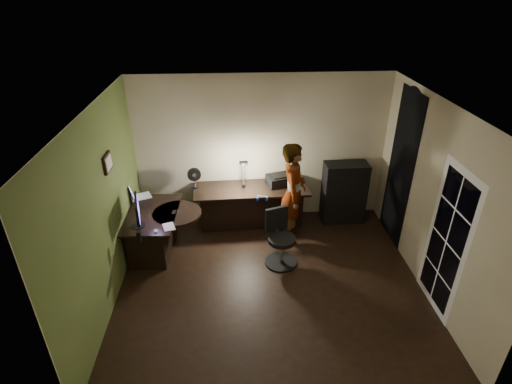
{
  "coord_description": "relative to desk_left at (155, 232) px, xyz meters",
  "views": [
    {
      "loc": [
        -0.5,
        -4.63,
        4.1
      ],
      "look_at": [
        -0.15,
        1.05,
        1.0
      ],
      "focal_mm": 28.0,
      "sensor_mm": 36.0,
      "label": 1
    }
  ],
  "objects": [
    {
      "name": "notepad",
      "position": [
        0.32,
        -0.41,
        0.37
      ],
      "size": [
        0.23,
        0.27,
        0.01
      ],
      "primitive_type": "cube",
      "rotation": [
        0.0,
        0.0,
        0.32
      ],
      "color": "silver",
      "rests_on": "desk_left"
    },
    {
      "name": "wall_front",
      "position": [
        1.83,
        -2.93,
        0.98
      ],
      "size": [
        4.5,
        0.01,
        2.7
      ],
      "primitive_type": "cube",
      "color": "#BCAF8D",
      "rests_on": "floor"
    },
    {
      "name": "desk_right",
      "position": [
        1.63,
        0.71,
        0.01
      ],
      "size": [
        2.06,
        0.78,
        0.76
      ],
      "primitive_type": "cube",
      "rotation": [
        0.0,
        0.0,
        0.04
      ],
      "color": "black",
      "rests_on": "floor"
    },
    {
      "name": "green_wall_overlay",
      "position": [
        -0.41,
        -0.92,
        0.98
      ],
      "size": [
        0.0,
        4.0,
        2.7
      ],
      "primitive_type": "cube",
      "color": "#52642C",
      "rests_on": "floor"
    },
    {
      "name": "desk_left",
      "position": [
        0.0,
        0.0,
        0.0
      ],
      "size": [
        0.84,
        1.31,
        0.74
      ],
      "primitive_type": "cube",
      "rotation": [
        0.0,
        0.0,
        -0.04
      ],
      "color": "black",
      "rests_on": "floor"
    },
    {
      "name": "laptop",
      "position": [
        -0.24,
        0.39,
        0.57
      ],
      "size": [
        0.44,
        0.43,
        0.24
      ],
      "primitive_type": "cube",
      "rotation": [
        0.0,
        0.0,
        0.42
      ],
      "color": "silver",
      "rests_on": "laptop_stand"
    },
    {
      "name": "monitor",
      "position": [
        -0.15,
        -0.36,
        0.53
      ],
      "size": [
        0.22,
        0.53,
        0.34
      ],
      "primitive_type": "cube",
      "rotation": [
        0.0,
        0.0,
        0.23
      ],
      "color": "black",
      "rests_on": "desk_left"
    },
    {
      "name": "phone",
      "position": [
        0.34,
        0.02,
        0.37
      ],
      "size": [
        0.07,
        0.12,
        0.01
      ],
      "primitive_type": "cube",
      "rotation": [
        0.0,
        0.0,
        -0.12
      ],
      "color": "black",
      "rests_on": "desk_left"
    },
    {
      "name": "laptop_stand",
      "position": [
        -0.28,
        0.39,
        0.41
      ],
      "size": [
        0.25,
        0.21,
        0.1
      ],
      "primitive_type": "cube",
      "rotation": [
        0.0,
        0.0,
        0.09
      ],
      "color": "silver",
      "rests_on": "desk_left"
    },
    {
      "name": "framed_picture",
      "position": [
        -0.39,
        -0.47,
        1.48
      ],
      "size": [
        0.04,
        0.3,
        0.25
      ],
      "primitive_type": "cube",
      "color": "black",
      "rests_on": "wall_left"
    },
    {
      "name": "wall_back",
      "position": [
        1.83,
        1.08,
        0.98
      ],
      "size": [
        4.5,
        0.01,
        2.7
      ],
      "primitive_type": "cube",
      "color": "#BCAF8D",
      "rests_on": "floor"
    },
    {
      "name": "person",
      "position": [
        2.31,
        0.22,
        0.53
      ],
      "size": [
        0.54,
        0.71,
        1.79
      ],
      "primitive_type": "imported",
      "rotation": [
        0.0,
        0.0,
        1.38
      ],
      "color": "#D8A88C",
      "rests_on": "floor"
    },
    {
      "name": "pen",
      "position": [
        -0.08,
        0.0,
        0.37
      ],
      "size": [
        0.02,
        0.13,
        0.01
      ],
      "primitive_type": "cube",
      "rotation": [
        0.0,
        0.0,
        -0.06
      ],
      "color": "black",
      "rests_on": "desk_left"
    },
    {
      "name": "floor",
      "position": [
        1.83,
        -0.92,
        -0.37
      ],
      "size": [
        4.5,
        4.0,
        0.01
      ],
      "primitive_type": "cube",
      "color": "black",
      "rests_on": "ground"
    },
    {
      "name": "wall_left",
      "position": [
        -0.42,
        -0.92,
        0.98
      ],
      "size": [
        0.01,
        4.0,
        2.7
      ],
      "primitive_type": "cube",
      "color": "#BCAF8D",
      "rests_on": "floor"
    },
    {
      "name": "speaker",
      "position": [
        -0.05,
        -0.77,
        0.45
      ],
      "size": [
        0.08,
        0.08,
        0.17
      ],
      "primitive_type": "cylinder",
      "rotation": [
        0.0,
        0.0,
        0.16
      ],
      "color": "black",
      "rests_on": "desk_left"
    },
    {
      "name": "desk_fan",
      "position": [
        0.63,
        0.8,
        0.59
      ],
      "size": [
        0.26,
        0.16,
        0.37
      ],
      "primitive_type": "cube",
      "rotation": [
        0.0,
        0.0,
        0.14
      ],
      "color": "black",
      "rests_on": "desk_right"
    },
    {
      "name": "mouse",
      "position": [
        0.14,
        -0.53,
        0.38
      ],
      "size": [
        0.08,
        0.1,
        0.03
      ],
      "primitive_type": "ellipsoid",
      "rotation": [
        0.0,
        0.0,
        0.2
      ],
      "color": "silver",
      "rests_on": "desk_left"
    },
    {
      "name": "desk_lamp",
      "position": [
        1.5,
        0.74,
        0.71
      ],
      "size": [
        0.17,
        0.29,
        0.62
      ],
      "primitive_type": "cube",
      "rotation": [
        0.0,
        0.0,
        0.05
      ],
      "color": "black",
      "rests_on": "desk_right"
    },
    {
      "name": "ceiling",
      "position": [
        1.83,
        -0.92,
        2.34
      ],
      "size": [
        4.5,
        4.0,
        0.01
      ],
      "primitive_type": "cube",
      "color": "silver",
      "rests_on": "floor"
    },
    {
      "name": "headphones",
      "position": [
        1.79,
        0.24,
        0.45
      ],
      "size": [
        0.21,
        0.16,
        0.09
      ],
      "primitive_type": "cube",
      "rotation": [
        0.0,
        0.0,
        -0.42
      ],
      "color": "#173FA1",
      "rests_on": "desk_right"
    },
    {
      "name": "printer",
      "position": [
        2.14,
        0.81,
        0.5
      ],
      "size": [
        0.5,
        0.44,
        0.19
      ],
      "primitive_type": "cube",
      "rotation": [
        0.0,
        0.0,
        0.29
      ],
      "color": "black",
      "rests_on": "desk_right"
    },
    {
      "name": "french_door",
      "position": [
        4.07,
        -1.47,
        0.68
      ],
      "size": [
        0.02,
        0.92,
        2.1
      ],
      "primitive_type": "cube",
      "color": "white",
      "rests_on": "floor"
    },
    {
      "name": "cabinet",
      "position": [
        3.34,
        0.78,
        0.21
      ],
      "size": [
        0.78,
        0.4,
        1.16
      ],
      "primitive_type": "cube",
      "rotation": [
        0.0,
        0.0,
        0.02
      ],
      "color": "black",
      "rests_on": "floor"
    },
    {
      "name": "office_chair",
      "position": [
        2.05,
        -0.46,
        0.09
      ],
      "size": [
        0.66,
        0.66,
        0.93
      ],
      "primitive_type": "cube",
      "rotation": [
        0.0,
        0.0,
        0.33
      ],
      "color": "black",
      "rests_on": "floor"
    },
    {
      "name": "arched_doorway",
      "position": [
        4.07,
        0.23,
        0.93
      ],
      "size": [
        0.01,
        0.9,
        2.6
      ],
      "primitive_type": "cube",
      "color": "black",
      "rests_on": "floor"
    },
    {
      "name": "wall_right",
      "position": [
        4.08,
        -0.92,
        0.98
      ],
      "size": [
        0.01,
        4.0,
        2.7
      ],
      "primitive_type": "cube",
      "color": "#BCAF8D",
      "rests_on": "floor"
    }
  ]
}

